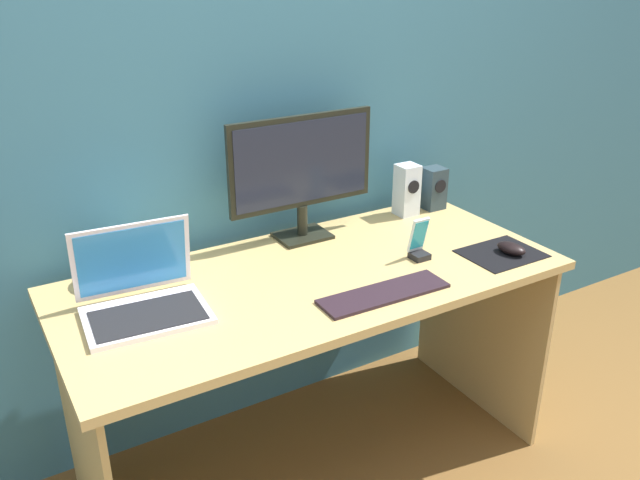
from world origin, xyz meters
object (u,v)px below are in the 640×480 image
(fishbowl, at_px, (120,256))
(monitor, at_px, (302,170))
(phone_in_dock, at_px, (419,244))
(speaker_near_monitor, at_px, (407,190))
(speaker_right, at_px, (434,188))
(keyboard_external, at_px, (384,293))
(laptop, at_px, (142,296))
(mouse, at_px, (511,248))

(fishbowl, bearing_deg, monitor, 0.56)
(monitor, distance_m, phone_in_dock, 0.46)
(speaker_near_monitor, relative_size, phone_in_dock, 1.40)
(phone_in_dock, bearing_deg, monitor, 125.50)
(speaker_right, relative_size, keyboard_external, 0.40)
(speaker_right, bearing_deg, speaker_near_monitor, 179.97)
(speaker_right, distance_m, phone_in_dock, 0.47)
(keyboard_external, height_order, phone_in_dock, phone_in_dock)
(monitor, xyz_separation_m, laptop, (-0.63, -0.23, -0.20))
(speaker_right, bearing_deg, keyboard_external, -140.16)
(speaker_right, xyz_separation_m, keyboard_external, (-0.57, -0.48, -0.08))
(speaker_right, relative_size, phone_in_dock, 1.16)
(monitor, height_order, speaker_right, monitor)
(speaker_near_monitor, xyz_separation_m, phone_in_dock, (-0.20, -0.33, -0.05))
(speaker_near_monitor, distance_m, keyboard_external, 0.66)
(monitor, bearing_deg, laptop, -160.19)
(speaker_near_monitor, distance_m, laptop, 1.09)
(keyboard_external, distance_m, phone_in_dock, 0.29)
(speaker_near_monitor, xyz_separation_m, mouse, (0.08, -0.46, -0.08))
(fishbowl, xyz_separation_m, keyboard_external, (0.62, -0.48, -0.08))
(fishbowl, xyz_separation_m, phone_in_dock, (0.86, -0.33, -0.03))
(monitor, distance_m, laptop, 0.70)
(laptop, distance_m, mouse, 1.17)
(speaker_near_monitor, bearing_deg, laptop, -168.40)
(speaker_near_monitor, bearing_deg, mouse, -80.49)
(laptop, xyz_separation_m, keyboard_external, (0.63, -0.26, -0.04))
(monitor, bearing_deg, keyboard_external, -90.29)
(monitor, xyz_separation_m, mouse, (0.52, -0.47, -0.22))
(speaker_near_monitor, bearing_deg, phone_in_dock, -121.46)
(laptop, distance_m, keyboard_external, 0.68)
(speaker_right, height_order, speaker_near_monitor, speaker_near_monitor)
(monitor, relative_size, speaker_right, 3.28)
(monitor, height_order, laptop, monitor)
(phone_in_dock, bearing_deg, laptop, 172.80)
(monitor, relative_size, mouse, 5.28)
(speaker_near_monitor, bearing_deg, monitor, 179.12)
(keyboard_external, distance_m, mouse, 0.52)
(mouse, bearing_deg, speaker_right, 72.80)
(mouse, height_order, phone_in_dock, phone_in_dock)
(fishbowl, height_order, mouse, fishbowl)
(monitor, distance_m, mouse, 0.73)
(fishbowl, bearing_deg, speaker_near_monitor, -0.03)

